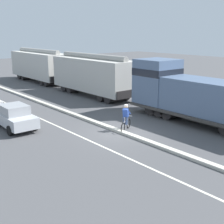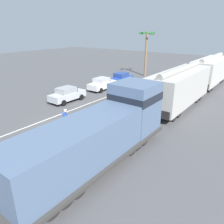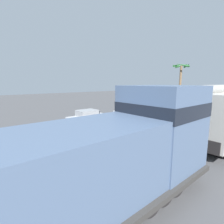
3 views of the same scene
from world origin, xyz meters
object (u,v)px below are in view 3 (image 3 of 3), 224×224
parked_car_silver (88,118)px  cyclist (65,143)px  parked_car_white (130,111)px  locomotive (92,167)px  palm_tree_near (181,76)px  parked_car_blue (152,108)px

parked_car_silver → cyclist: bearing=-43.1°
parked_car_white → cyclist: (5.45, -11.18, 0.00)m
locomotive → palm_tree_near: 26.63m
parked_car_white → parked_car_blue: (0.06, 4.37, 0.00)m
parked_car_white → cyclist: 12.44m
locomotive → parked_car_blue: bearing=121.6°
parked_car_silver → parked_car_white: 6.14m
cyclist → locomotive: bearing=-16.5°
locomotive → cyclist: size_ratio=6.77×
locomotive → palm_tree_near: bearing=113.5°
parked_car_silver → parked_car_blue: 10.50m
locomotive → parked_car_silver: locomotive is taller
parked_car_white → parked_car_blue: same height
locomotive → parked_car_silver: bearing=148.0°
locomotive → cyclist: (-5.10, 1.52, -0.98)m
parked_car_white → parked_car_blue: size_ratio=0.99×
palm_tree_near → locomotive: bearing=-66.5°
parked_car_silver → cyclist: (5.40, -5.05, 0.00)m
locomotive → parked_car_blue: 20.06m
locomotive → parked_car_silver: size_ratio=2.76×
cyclist → parked_car_silver: bearing=136.9°
palm_tree_near → parked_car_white: bearing=-90.2°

